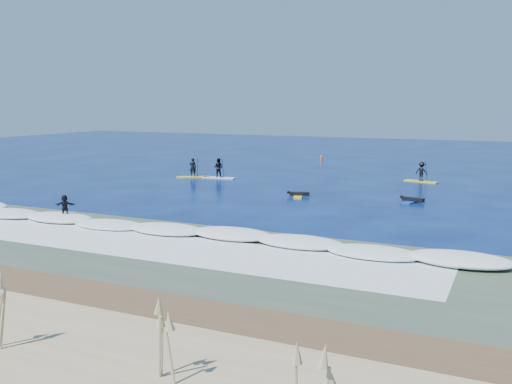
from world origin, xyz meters
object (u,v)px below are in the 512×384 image
at_px(sup_paddler_left, 193,170).
at_px(wave_surfer, 65,207).
at_px(sup_paddler_center, 218,169).
at_px(prone_paddler_near, 298,195).
at_px(sup_paddler_right, 421,173).
at_px(prone_paddler_far, 412,200).
at_px(marker_buoy, 322,158).

relative_size(sup_paddler_left, wave_surfer, 1.48).
bearing_deg(wave_surfer, sup_paddler_left, 76.28).
xyz_separation_m(sup_paddler_center, prone_paddler_near, (10.99, -6.97, -0.70)).
relative_size(sup_paddler_right, prone_paddler_far, 1.32).
bearing_deg(marker_buoy, sup_paddler_right, -45.28).
height_order(sup_paddler_center, prone_paddler_near, sup_paddler_center).
relative_size(wave_surfer, marker_buoy, 2.85).
relative_size(prone_paddler_far, wave_surfer, 1.15).
xyz_separation_m(sup_paddler_center, sup_paddler_right, (18.49, 5.65, -0.01)).
height_order(sup_paddler_left, marker_buoy, sup_paddler_left).
height_order(sup_paddler_left, prone_paddler_far, sup_paddler_left).
bearing_deg(wave_surfer, marker_buoy, 63.17).
xyz_separation_m(sup_paddler_right, prone_paddler_near, (-7.50, -12.62, -0.69)).
bearing_deg(sup_paddler_center, sup_paddler_right, 10.04).
bearing_deg(sup_paddler_right, prone_paddler_far, -70.29).
bearing_deg(sup_paddler_right, sup_paddler_left, -149.31).
height_order(wave_surfer, marker_buoy, wave_surfer).
bearing_deg(sup_paddler_right, sup_paddler_center, -148.85).
xyz_separation_m(sup_paddler_right, marker_buoy, (-14.70, 14.84, -0.53)).
bearing_deg(sup_paddler_left, sup_paddler_right, -16.00).
height_order(sup_paddler_right, wave_surfer, sup_paddler_right).
distance_m(prone_paddler_near, prone_paddler_far, 8.69).
relative_size(prone_paddler_far, marker_buoy, 3.28).
bearing_deg(sup_paddler_left, prone_paddler_far, -45.81).
bearing_deg(marker_buoy, sup_paddler_center, -100.47).
distance_m(wave_surfer, marker_buoy, 42.35).
distance_m(prone_paddler_far, marker_buoy, 30.70).
xyz_separation_m(sup_paddler_left, marker_buoy, (6.34, 21.09, -0.38)).
height_order(sup_paddler_right, prone_paddler_near, sup_paddler_right).
bearing_deg(marker_buoy, prone_paddler_far, -59.00).
relative_size(sup_paddler_right, wave_surfer, 1.52).
distance_m(sup_paddler_center, prone_paddler_far, 20.46).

